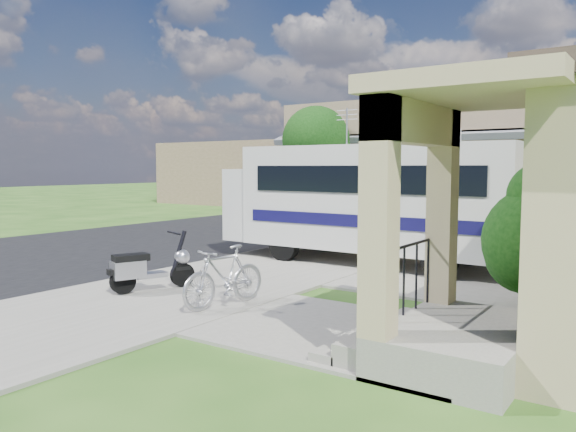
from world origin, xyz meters
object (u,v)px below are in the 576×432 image
Objects in this scene: shrub at (546,237)px; bicycle at (224,280)px; motorhome at (370,198)px; scooter at (147,268)px; pickup_truck at (326,202)px; van at (378,196)px; garden_hose at (397,327)px.

shrub reaches higher than bicycle.
shrub is (4.52, -2.72, -0.37)m from motorhome.
bicycle is (-4.51, -2.80, -0.77)m from shrub.
motorhome is 5.92m from scooter.
bicycle is at bearing 19.94° from scooter.
bicycle is 0.27× the size of pickup_truck.
van is (-11.47, 17.64, -0.45)m from shrub.
shrub is 21.04m from van.
bicycle is 21.59m from van.
shrub is 5.36m from bicycle.
bicycle is at bearing -148.15° from shrub.
motorhome is at bearing 99.76° from bicycle.
scooter is (-1.98, -5.46, -1.16)m from motorhome.
pickup_truck is 1.09× the size of van.
pickup_truck is at bearing 126.49° from motorhome.
van is (-0.36, 6.04, -0.04)m from pickup_truck.
pickup_truck is (-11.11, 11.60, -0.41)m from shrub.
bicycle is 0.30× the size of van.
garden_hose is (4.95, 0.38, -0.41)m from scooter.
garden_hose is at bearing 26.03° from scooter.
bicycle is 4.46× the size of garden_hose.
pickup_truck reaches higher than garden_hose.
bicycle is at bearing -76.66° from van.
motorhome reaches higher than bicycle.
scooter is 4.99m from garden_hose.
scooter is 0.28× the size of van.
van is 15.01× the size of garden_hose.
motorhome is 4.61× the size of scooter.
garden_hose is (-1.55, -2.36, -1.20)m from shrub.
shrub reaches higher than garden_hose.
van reaches higher than scooter.
garden_hose is at bearing -123.27° from shrub.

